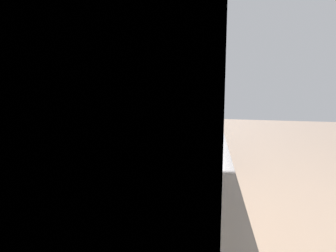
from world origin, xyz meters
name	(u,v)px	position (x,y,z in m)	size (l,w,h in m)	color
wall_back	(130,103)	(0.00, 1.67, 1.35)	(4.45, 0.12, 2.71)	#E6CC80
upper_cabinets	(158,30)	(-0.34, 1.45, 1.79)	(2.51, 0.31, 0.65)	beige
oven_range	(188,128)	(1.77, 1.30, 0.47)	(0.59, 0.64, 1.10)	black
microwave	(186,109)	(0.73, 1.33, 1.08)	(0.44, 0.40, 0.33)	#B7BABF
bowl	(199,219)	(-0.55, 1.24, 0.95)	(0.14, 0.14, 0.06)	gold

